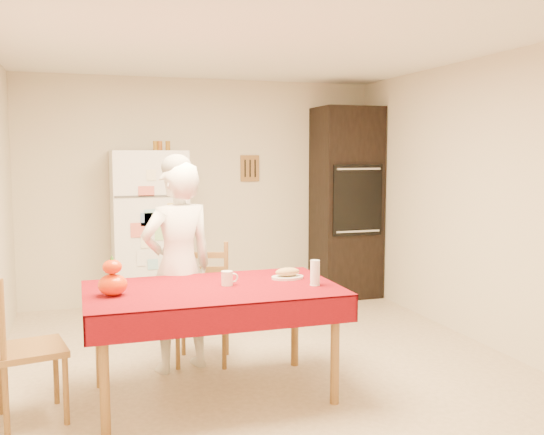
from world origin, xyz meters
name	(u,v)px	position (x,y,z in m)	size (l,w,h in m)	color
floor	(260,362)	(0.00, 0.00, 0.00)	(4.50, 4.50, 0.00)	tan
room_shell	(260,160)	(0.00, 0.00, 1.62)	(4.02, 4.52, 2.51)	beige
refrigerator	(149,232)	(-0.65, 1.88, 0.85)	(0.75, 0.74, 1.70)	white
oven_cabinet	(346,202)	(1.63, 1.93, 1.10)	(0.70, 0.62, 2.20)	black
dining_table	(213,297)	(-0.50, -0.54, 0.69)	(1.70, 1.00, 0.76)	brown
chair_far	(203,298)	(-0.41, 0.22, 0.51)	(0.52, 0.50, 0.95)	brown
chair_left	(20,342)	(-1.73, -0.58, 0.51)	(0.47, 0.49, 0.95)	brown
seated_woman	(178,267)	(-0.64, 0.05, 0.80)	(0.59, 0.38, 1.61)	white
coffee_mug	(227,278)	(-0.39, -0.51, 0.81)	(0.08, 0.08, 0.10)	white
pumpkin_lower	(113,285)	(-1.16, -0.58, 0.83)	(0.19, 0.19, 0.14)	#DB3E05
pumpkin_upper	(112,267)	(-1.16, -0.58, 0.95)	(0.12, 0.12, 0.09)	#E64105
wine_glass	(315,273)	(0.19, -0.69, 0.85)	(0.07, 0.07, 0.18)	white
bread_plate	(287,277)	(0.08, -0.42, 0.77)	(0.24, 0.24, 0.02)	silver
bread_loaf	(288,272)	(0.08, -0.42, 0.81)	(0.18, 0.10, 0.06)	#9A7D4B
spice_jar_left	(155,146)	(-0.56, 1.93, 1.75)	(0.05, 0.05, 0.10)	#8F611A
spice_jar_mid	(160,146)	(-0.51, 1.93, 1.75)	(0.05, 0.05, 0.10)	#934E1A
spice_jar_right	(168,146)	(-0.43, 1.93, 1.75)	(0.05, 0.05, 0.10)	#8C5E19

